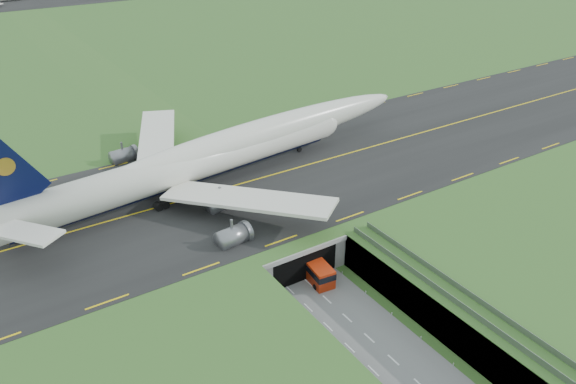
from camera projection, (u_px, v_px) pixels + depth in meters
ground at (335, 308)px, 84.71m from camera, size 900.00×900.00×0.00m
airfield_deck at (336, 292)px, 83.30m from camera, size 800.00×800.00×6.00m
trench_road at (367, 336)px, 79.11m from camera, size 12.00×75.00×0.20m
taxiway at (231, 187)px, 106.28m from camera, size 800.00×44.00×0.18m
tunnel_portal at (276, 238)px, 95.52m from camera, size 17.00×22.30×6.00m
guideway at (492, 327)px, 73.29m from camera, size 3.00×53.00×7.05m
jumbo_jet at (218, 154)px, 106.52m from camera, size 94.95×60.68×20.21m
shuttle_tram at (315, 269)px, 90.29m from camera, size 3.95×8.44×3.31m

